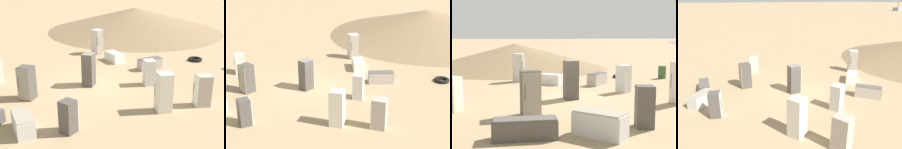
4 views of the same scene
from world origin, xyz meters
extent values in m
plane|color=#9E8460|center=(0.00, 0.00, 0.00)|extent=(1000.00, 1000.00, 0.00)
cone|color=#7F6647|center=(-0.42, 16.54, 1.19)|extent=(18.21, 18.21, 2.39)
cube|color=silver|center=(4.03, -2.58, 0.95)|extent=(0.30, 0.59, 1.82)
cylinder|color=#2D2D2D|center=(3.91, -2.38, 1.05)|extent=(0.02, 0.02, 0.67)
cube|color=#4C4742|center=(-0.12, -0.05, 0.95)|extent=(0.64, 0.75, 1.90)
cube|color=#BCB7AD|center=(-0.11, 0.33, 0.95)|extent=(0.59, 0.06, 1.82)
cylinder|color=#2D2D2D|center=(0.11, 0.36, 1.04)|extent=(0.02, 0.02, 0.66)
cube|color=silver|center=(3.23, 0.85, 0.75)|extent=(0.80, 0.80, 1.50)
cube|color=silver|center=(3.09, 1.15, 0.75)|extent=(0.54, 0.28, 1.44)
cylinder|color=#2D2D2D|center=(3.27, 1.26, 0.82)|extent=(0.02, 0.02, 0.52)
cube|color=white|center=(0.18, 4.98, 0.30)|extent=(1.69, 1.71, 0.60)
cube|color=beige|center=(0.18, 4.98, 0.62)|extent=(1.62, 1.64, 0.04)
cube|color=#4C4742|center=(0.71, -5.39, 0.71)|extent=(0.75, 0.75, 1.42)
cube|color=silver|center=(0.82, -5.10, 0.71)|extent=(0.54, 0.23, 1.36)
cylinder|color=#2D2D2D|center=(1.02, -5.14, 0.78)|extent=(0.02, 0.02, 0.50)
cube|color=beige|center=(-5.58, -0.95, 0.70)|extent=(0.89, 0.89, 1.40)
cube|color=#4C4742|center=(-3.33, -5.40, 0.30)|extent=(2.00, 0.90, 0.60)
cube|color=#56514C|center=(-3.33, -5.40, 0.62)|extent=(1.92, 0.86, 0.04)
cube|color=#4C4742|center=(-2.63, -2.63, 0.87)|extent=(0.76, 0.69, 1.75)
cube|color=gray|center=(-2.64, -2.99, 0.87)|extent=(0.71, 0.06, 1.68)
cylinder|color=#2D2D2D|center=(-2.90, -3.01, 0.96)|extent=(0.02, 0.02, 0.61)
cube|color=#A89E93|center=(2.91, 3.77, 0.36)|extent=(1.65, 1.56, 0.71)
cube|color=#56514C|center=(2.91, 3.77, 0.73)|extent=(1.58, 1.49, 0.04)
cube|color=silver|center=(-1.63, 6.70, 0.95)|extent=(0.89, 0.92, 1.90)
cube|color=gray|center=(-1.34, 6.53, 0.95)|extent=(0.38, 0.60, 1.83)
cylinder|color=#2D2D2D|center=(-1.44, 6.31, 1.05)|extent=(0.02, 0.02, 0.67)
cube|color=silver|center=(-1.11, -5.85, 0.37)|extent=(1.59, 1.71, 0.74)
cube|color=gray|center=(-1.11, -5.85, 0.76)|extent=(1.52, 1.65, 0.04)
torus|color=black|center=(5.87, 6.48, 0.11)|extent=(1.01, 1.01, 0.22)
cylinder|color=#385633|center=(8.67, 5.21, 0.46)|extent=(0.55, 0.55, 0.92)
camera|label=1|loc=(5.22, -16.11, 6.58)|focal=50.00mm
camera|label=2|loc=(15.09, -15.42, 9.21)|focal=60.00mm
camera|label=3|loc=(-4.86, -14.36, 3.02)|focal=50.00mm
camera|label=4|loc=(11.86, -6.94, 6.03)|focal=35.00mm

